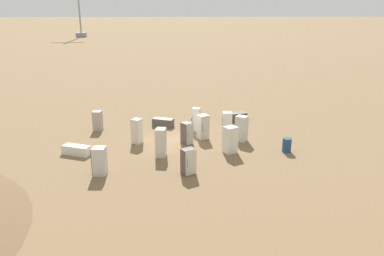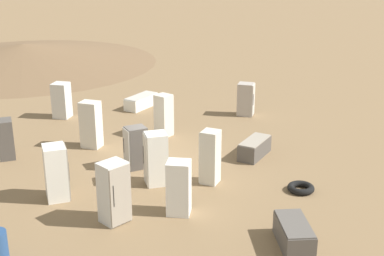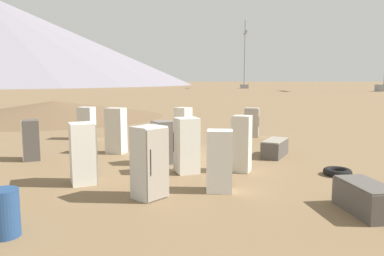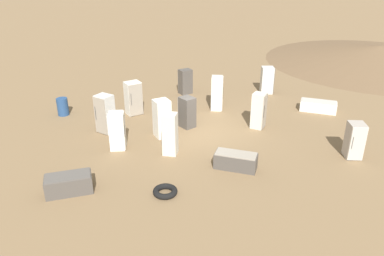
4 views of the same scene
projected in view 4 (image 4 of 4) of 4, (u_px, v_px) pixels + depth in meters
The scene contains 18 objects.
ground_plane at pixel (201, 131), 18.37m from camera, with size 1000.00×1000.00×0.00m, color brown.
dirt_mound at pixel (378, 54), 30.33m from camera, with size 17.85×17.85×1.30m.
discarded_fridge_0 at pixel (170, 134), 15.90m from camera, with size 0.72×0.73×1.87m.
discarded_fridge_1 at pixel (185, 82), 23.21m from camera, with size 0.92×0.87×1.53m.
discarded_fridge_2 at pixel (187, 112), 18.56m from camera, with size 0.91×0.95×1.56m.
discarded_fridge_3 at pixel (105, 114), 17.93m from camera, with size 1.00×0.99×1.88m.
discarded_fridge_4 at pixel (117, 131), 16.40m from camera, with size 0.69×0.70×1.70m.
discarded_fridge_5 at pixel (217, 93), 20.66m from camera, with size 0.76×0.83×1.89m.
discarded_fridge_6 at pixel (133, 98), 20.05m from camera, with size 1.02×0.98×1.80m.
discarded_fridge_7 at pixel (162, 118), 17.52m from camera, with size 0.91×0.94×1.82m.
discarded_fridge_8 at pixel (69, 184), 13.45m from camera, with size 1.76×1.10×0.70m.
discarded_fridge_9 at pixel (355, 141), 15.69m from camera, with size 0.74×0.83×1.55m.
discarded_fridge_10 at pixel (318, 106), 20.63m from camera, with size 2.05×1.46×0.60m.
discarded_fridge_11 at pixel (259, 111), 18.41m from camera, with size 0.85×0.84×1.80m.
discarded_fridge_12 at pixel (236, 161), 15.00m from camera, with size 1.82×1.29×0.68m.
discarded_fridge_13 at pixel (267, 80), 23.27m from camera, with size 0.82×0.78×1.65m.
scrap_tire at pixel (165, 191), 13.44m from camera, with size 0.89×0.89×0.22m.
rusty_barrel at pixel (63, 107), 20.09m from camera, with size 0.59×0.59×0.95m.
Camera 4 is at (-1.91, -16.55, 7.76)m, focal length 35.00 mm.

